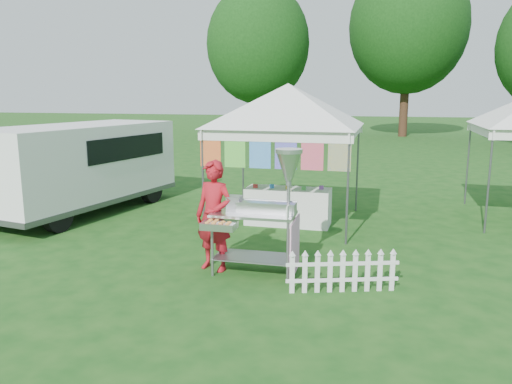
# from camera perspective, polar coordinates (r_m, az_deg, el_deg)

# --- Properties ---
(ground) EXTENTS (120.00, 120.00, 0.00)m
(ground) POSITION_cam_1_polar(r_m,az_deg,el_deg) (7.88, -1.58, -9.48)
(ground) COLOR #154714
(ground) RESTS_ON ground
(canopy_main) EXTENTS (4.24, 4.24, 3.45)m
(canopy_main) POSITION_cam_1_polar(r_m,az_deg,el_deg) (10.78, 3.71, 12.22)
(canopy_main) COLOR #59595E
(canopy_main) RESTS_ON ground
(tree_left) EXTENTS (6.40, 6.40, 9.53)m
(tree_left) POSITION_cam_1_polar(r_m,az_deg,el_deg) (32.26, 0.25, 16.53)
(tree_left) COLOR #361E13
(tree_left) RESTS_ON ground
(tree_mid) EXTENTS (7.60, 7.60, 11.52)m
(tree_mid) POSITION_cam_1_polar(r_m,az_deg,el_deg) (35.36, 17.02, 17.71)
(tree_mid) COLOR #361E13
(tree_mid) RESTS_ON ground
(donut_cart) EXTENTS (1.42, 0.99, 1.97)m
(donut_cart) POSITION_cam_1_polar(r_m,az_deg,el_deg) (7.59, 1.23, -1.14)
(donut_cart) COLOR gray
(donut_cart) RESTS_ON ground
(vendor) EXTENTS (0.73, 0.57, 1.77)m
(vendor) POSITION_cam_1_polar(r_m,az_deg,el_deg) (7.92, -4.82, -2.72)
(vendor) COLOR #A9141F
(vendor) RESTS_ON ground
(cargo_van) EXTENTS (2.82, 5.26, 2.07)m
(cargo_van) POSITION_cam_1_polar(r_m,az_deg,el_deg) (12.58, -19.13, 2.93)
(cargo_van) COLOR white
(cargo_van) RESTS_ON ground
(picket_fence) EXTENTS (1.54, 0.54, 0.56)m
(picket_fence) POSITION_cam_1_polar(r_m,az_deg,el_deg) (7.26, 9.86, -9.07)
(picket_fence) COLOR white
(picket_fence) RESTS_ON ground
(display_table) EXTENTS (1.80, 0.70, 0.79)m
(display_table) POSITION_cam_1_polar(r_m,az_deg,el_deg) (10.77, 3.68, -1.66)
(display_table) COLOR white
(display_table) RESTS_ON ground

